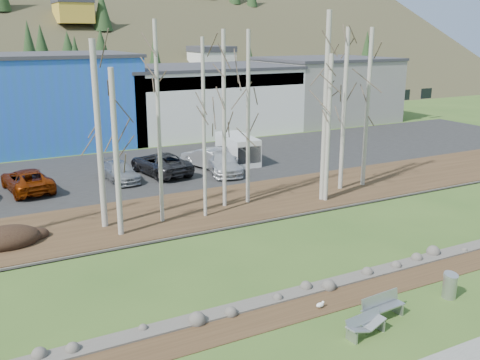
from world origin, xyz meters
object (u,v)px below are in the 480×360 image
bench_damaged (365,325)px  car_3 (208,158)px  bench_intact (382,307)px  litter_bin (450,287)px  car_5 (222,163)px  van_white (239,149)px  car_1 (27,180)px  car_2 (120,172)px  seagull (320,305)px  car_4 (160,163)px

bench_damaged → car_3: size_ratio=0.35×
bench_intact → litter_bin: 3.43m
litter_bin → car_5: (0.44, 21.23, 0.42)m
litter_bin → van_white: (2.99, 23.54, 0.72)m
car_1 → car_2: size_ratio=1.19×
seagull → car_4: bearing=85.6°
litter_bin → car_3: bearing=89.7°
car_5 → seagull: bearing=-92.8°
car_2 → car_4: car_4 is taller
car_2 → car_5: 7.41m
seagull → car_5: bearing=73.5°
bench_damaged → car_4: car_4 is taller
car_2 → car_3: (6.96, 0.54, 0.13)m
car_1 → van_white: (15.84, 0.63, 0.31)m
bench_damaged → car_4: bearing=80.9°
seagull → car_2: car_2 is taller
litter_bin → seagull: bearing=161.7°
litter_bin → seagull: size_ratio=2.41×
bench_intact → van_white: bearing=70.7°
car_3 → van_white: 2.91m
bench_intact → car_4: bearing=86.7°
bench_damaged → car_4: (1.02, 23.54, 0.58)m
litter_bin → car_2: 23.62m
bench_damaged → van_white: bearing=65.6°
car_2 → bench_damaged: bearing=-88.8°
bench_intact → car_5: size_ratio=0.35×
car_2 → van_white: (9.83, 0.94, 0.41)m
car_4 → van_white: size_ratio=1.15×
car_1 → car_5: car_5 is taller
car_4 → car_2: bearing=-1.5°
bench_damaged → litter_bin: size_ratio=1.76×
bench_intact → seagull: bench_intact is taller
car_1 → car_2: bearing=169.9°
bench_damaged → litter_bin: (4.73, 0.53, 0.11)m
litter_bin → car_3: 23.14m
bench_damaged → seagull: (-0.29, 2.19, -0.21)m
car_2 → car_5: (7.29, -1.37, 0.11)m
bench_damaged → van_white: 25.29m
car_3 → car_2: bearing=-12.3°
car_4 → van_white: bearing=175.6°
bench_intact → car_2: 22.81m
bench_intact → car_1: 24.73m
seagull → van_white: van_white is taller
car_3 → seagull: bearing=59.9°
car_1 → car_5: (13.29, -1.68, 0.02)m
seagull → car_1: car_1 is taller
car_1 → car_5: size_ratio=1.02×
car_4 → car_5: (4.14, -1.78, -0.04)m
car_5 → van_white: van_white is taller
car_2 → car_4: 3.17m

